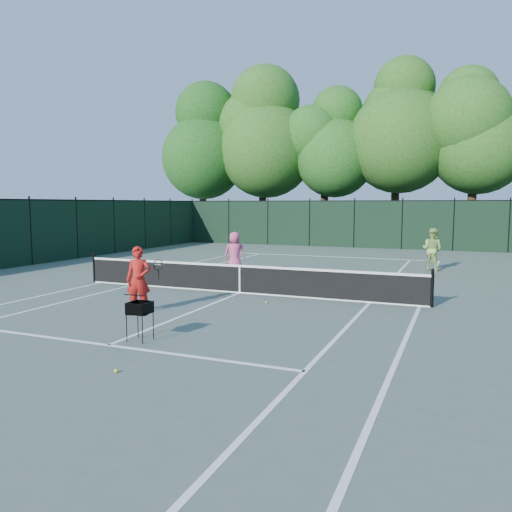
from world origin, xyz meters
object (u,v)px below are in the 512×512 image
at_px(player_pink, 235,254).
at_px(loose_ball_near_cart, 116,371).
at_px(ball_hopper, 140,308).
at_px(player_green, 432,249).
at_px(coach, 139,280).
at_px(loose_ball_midcourt, 266,302).

xyz_separation_m(player_pink, loose_ball_near_cart, (3.03, -11.27, -0.84)).
bearing_deg(ball_hopper, player_green, 55.86).
height_order(coach, loose_ball_near_cart, coach).
bearing_deg(loose_ball_midcourt, player_pink, 123.90).
bearing_deg(player_pink, coach, 70.10).
bearing_deg(player_green, loose_ball_near_cart, 97.50).
distance_m(coach, ball_hopper, 2.78).
distance_m(player_pink, loose_ball_midcourt, 5.86).
height_order(player_pink, loose_ball_near_cart, player_pink).
relative_size(coach, loose_ball_near_cart, 25.63).
bearing_deg(player_pink, loose_ball_midcourt, 99.39).
xyz_separation_m(player_pink, player_green, (7.17, 4.58, 0.04)).
bearing_deg(player_pink, ball_hopper, 78.70).
distance_m(coach, loose_ball_midcourt, 3.66).
height_order(ball_hopper, loose_ball_near_cart, ball_hopper).
relative_size(player_green, ball_hopper, 2.21).
distance_m(player_green, ball_hopper, 14.87).
relative_size(player_pink, loose_ball_midcourt, 25.56).
bearing_deg(coach, player_green, 38.88).
height_order(coach, player_pink, coach).
xyz_separation_m(player_green, loose_ball_near_cart, (-4.15, -15.84, -0.87)).
relative_size(coach, loose_ball_midcourt, 25.63).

